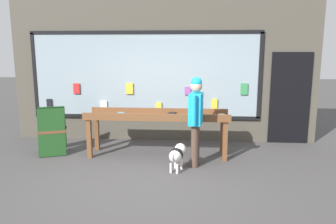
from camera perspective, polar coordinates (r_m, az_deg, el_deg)
ground_plane at (r=5.80m, az=-3.01°, el=-10.94°), size 40.00×40.00×0.00m
shopfront_facade at (r=7.77m, az=-0.84°, el=8.61°), size 7.16×0.29×3.77m
display_table_main at (r=6.66m, az=-1.86°, el=-1.27°), size 2.90×0.70×0.93m
person_browsing at (r=6.02m, az=4.86°, el=-0.47°), size 0.28×0.66×1.67m
small_dog at (r=5.93m, az=1.59°, el=-7.35°), size 0.34×0.61×0.44m
sandwich_board_sign at (r=7.29m, az=-19.50°, el=-2.99°), size 0.72×0.78×0.96m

